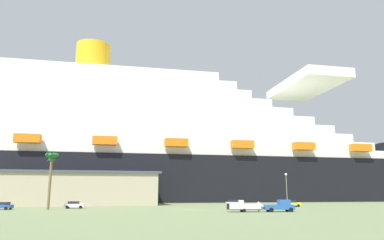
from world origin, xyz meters
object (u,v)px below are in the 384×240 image
(cruise_ship, at_px, (161,153))
(parked_car_silver_sedan, at_px, (234,203))
(parked_car_white_van, at_px, (74,205))
(pickup_truck, at_px, (280,206))
(street_lamp, at_px, (287,185))
(palm_tree, at_px, (51,163))
(parked_car_blue_suv, at_px, (2,206))
(parked_car_yellow_taxi, at_px, (291,203))
(small_boat_on_trailer, at_px, (248,207))

(cruise_ship, relative_size, parked_car_silver_sedan, 56.90)
(cruise_ship, bearing_deg, parked_car_white_van, -113.19)
(pickup_truck, distance_m, street_lamp, 13.88)
(pickup_truck, relative_size, parked_car_white_van, 1.31)
(parked_car_silver_sedan, xyz_separation_m, parked_car_white_van, (-39.66, -8.48, -0.00))
(palm_tree, distance_m, parked_car_silver_sedan, 47.05)
(cruise_ship, relative_size, parked_car_white_van, 57.48)
(parked_car_silver_sedan, relative_size, parked_car_blue_suv, 0.98)
(parked_car_blue_suv, bearing_deg, parked_car_yellow_taxi, 3.89)
(street_lamp, relative_size, parked_car_white_van, 1.79)
(palm_tree, relative_size, parked_car_yellow_taxi, 2.50)
(street_lamp, xyz_separation_m, parked_car_yellow_taxi, (5.58, 10.32, -4.27))
(parked_car_silver_sedan, distance_m, parked_car_white_van, 40.55)
(pickup_truck, xyz_separation_m, small_boat_on_trailer, (-6.16, 0.36, -0.08))
(street_lamp, relative_size, parked_car_silver_sedan, 1.78)
(street_lamp, xyz_separation_m, parked_car_blue_suv, (-60.73, 5.81, -4.27))
(small_boat_on_trailer, xyz_separation_m, parked_car_blue_suv, (-47.91, 16.92, -0.13))
(pickup_truck, distance_m, parked_car_white_van, 45.29)
(small_boat_on_trailer, bearing_deg, street_lamp, 40.92)
(pickup_truck, xyz_separation_m, street_lamp, (6.66, 11.48, 4.06))
(small_boat_on_trailer, bearing_deg, palm_tree, 157.50)
(parked_car_blue_suv, distance_m, parked_car_yellow_taxi, 66.46)
(palm_tree, height_order, parked_car_white_van, palm_tree)
(parked_car_silver_sedan, bearing_deg, small_boat_on_trailer, -101.11)
(small_boat_on_trailer, xyz_separation_m, parked_car_yellow_taxi, (18.41, 21.44, -0.13))
(palm_tree, bearing_deg, small_boat_on_trailer, -22.50)
(palm_tree, bearing_deg, pickup_truck, -20.06)
(small_boat_on_trailer, distance_m, parked_car_blue_suv, 50.81)
(small_boat_on_trailer, relative_size, street_lamp, 1.03)
(parked_car_blue_suv, bearing_deg, small_boat_on_trailer, -19.46)
(cruise_ship, distance_m, street_lamp, 70.99)
(pickup_truck, height_order, small_boat_on_trailer, pickup_truck)
(cruise_ship, relative_size, pickup_truck, 43.87)
(pickup_truck, xyz_separation_m, parked_car_white_van, (-40.09, 21.07, -0.21))
(pickup_truck, height_order, parked_car_silver_sedan, pickup_truck)
(pickup_truck, distance_m, palm_tree, 48.38)
(cruise_ship, height_order, parked_car_yellow_taxi, cruise_ship)
(small_boat_on_trailer, relative_size, parked_car_yellow_taxi, 1.68)
(parked_car_silver_sedan, bearing_deg, parked_car_blue_suv, -167.12)
(street_lamp, xyz_separation_m, parked_car_white_van, (-46.75, 9.59, -4.27))
(pickup_truck, bearing_deg, parked_car_white_van, 152.28)
(small_boat_on_trailer, distance_m, parked_car_silver_sedan, 29.74)
(small_boat_on_trailer, xyz_separation_m, palm_tree, (-38.55, 15.96, 8.74))
(palm_tree, height_order, parked_car_silver_sedan, palm_tree)
(parked_car_white_van, bearing_deg, parked_car_yellow_taxi, 0.80)
(parked_car_silver_sedan, relative_size, parked_car_yellow_taxi, 0.92)
(small_boat_on_trailer, height_order, street_lamp, street_lamp)
(pickup_truck, distance_m, parked_car_yellow_taxi, 25.00)
(small_boat_on_trailer, bearing_deg, parked_car_yellow_taxi, 49.35)
(small_boat_on_trailer, height_order, palm_tree, palm_tree)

